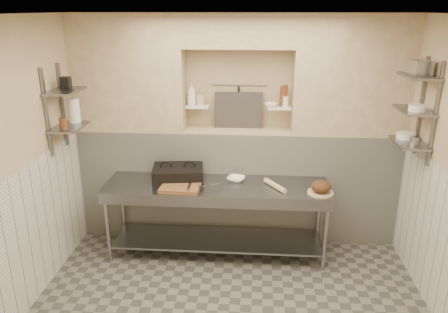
# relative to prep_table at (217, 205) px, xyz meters

# --- Properties ---
(ceiling) EXTENTS (4.00, 3.90, 0.10)m
(ceiling) POSITION_rel_prep_table_xyz_m (0.22, -1.18, 2.21)
(ceiling) COLOR silver
(ceiling) RESTS_ON ground
(wall_left) EXTENTS (0.10, 3.90, 2.80)m
(wall_left) POSITION_rel_prep_table_xyz_m (-1.83, -1.18, 0.76)
(wall_left) COLOR #CCB589
(wall_left) RESTS_ON ground
(wall_back) EXTENTS (4.00, 0.10, 2.80)m
(wall_back) POSITION_rel_prep_table_xyz_m (0.22, 0.82, 0.76)
(wall_back) COLOR #CCB589
(wall_back) RESTS_ON ground
(backwall_lower) EXTENTS (4.00, 0.40, 1.40)m
(backwall_lower) POSITION_rel_prep_table_xyz_m (0.22, 0.57, 0.06)
(backwall_lower) COLOR silver
(backwall_lower) RESTS_ON floor
(alcove_sill) EXTENTS (1.30, 0.40, 0.02)m
(alcove_sill) POSITION_rel_prep_table_xyz_m (0.22, 0.57, 0.77)
(alcove_sill) COLOR #CCB589
(alcove_sill) RESTS_ON backwall_lower
(backwall_pillar_left) EXTENTS (1.35, 0.40, 1.40)m
(backwall_pillar_left) POSITION_rel_prep_table_xyz_m (-1.11, 0.57, 1.46)
(backwall_pillar_left) COLOR #CCB589
(backwall_pillar_left) RESTS_ON backwall_lower
(backwall_pillar_right) EXTENTS (1.35, 0.40, 1.40)m
(backwall_pillar_right) POSITION_rel_prep_table_xyz_m (1.54, 0.57, 1.46)
(backwall_pillar_right) COLOR #CCB589
(backwall_pillar_right) RESTS_ON backwall_lower
(backwall_header) EXTENTS (1.30, 0.40, 0.40)m
(backwall_header) POSITION_rel_prep_table_xyz_m (0.22, 0.57, 1.96)
(backwall_header) COLOR #CCB589
(backwall_header) RESTS_ON backwall_lower
(wainscot_left) EXTENTS (0.02, 3.90, 1.40)m
(wainscot_left) POSITION_rel_prep_table_xyz_m (-1.77, -1.18, 0.06)
(wainscot_left) COLOR silver
(wainscot_left) RESTS_ON floor
(alcove_shelf_left) EXTENTS (0.28, 0.16, 0.02)m
(alcove_shelf_left) POSITION_rel_prep_table_xyz_m (-0.28, 0.57, 1.06)
(alcove_shelf_left) COLOR white
(alcove_shelf_left) RESTS_ON backwall_lower
(alcove_shelf_right) EXTENTS (0.28, 0.16, 0.02)m
(alcove_shelf_right) POSITION_rel_prep_table_xyz_m (0.72, 0.57, 1.06)
(alcove_shelf_right) COLOR white
(alcove_shelf_right) RESTS_ON backwall_lower
(utensil_rail) EXTENTS (0.70, 0.02, 0.02)m
(utensil_rail) POSITION_rel_prep_table_xyz_m (0.22, 0.74, 1.31)
(utensil_rail) COLOR gray
(utensil_rail) RESTS_ON wall_back
(hanging_steel) EXTENTS (0.02, 0.02, 0.30)m
(hanging_steel) POSITION_rel_prep_table_xyz_m (0.22, 0.72, 1.14)
(hanging_steel) COLOR black
(hanging_steel) RESTS_ON utensil_rail
(splash_panel) EXTENTS (0.60, 0.08, 0.45)m
(splash_panel) POSITION_rel_prep_table_xyz_m (0.22, 0.67, 1.00)
(splash_panel) COLOR #383330
(splash_panel) RESTS_ON alcove_sill
(shelf_rail_left_a) EXTENTS (0.03, 0.03, 0.95)m
(shelf_rail_left_a) POSITION_rel_prep_table_xyz_m (-1.76, 0.07, 1.16)
(shelf_rail_left_a) COLOR slate
(shelf_rail_left_a) RESTS_ON wall_left
(shelf_rail_left_b) EXTENTS (0.03, 0.03, 0.95)m
(shelf_rail_left_b) POSITION_rel_prep_table_xyz_m (-1.76, -0.33, 1.16)
(shelf_rail_left_b) COLOR slate
(shelf_rail_left_b) RESTS_ON wall_left
(wall_shelf_left_lower) EXTENTS (0.30, 0.50, 0.02)m
(wall_shelf_left_lower) POSITION_rel_prep_table_xyz_m (-1.62, -0.13, 0.96)
(wall_shelf_left_lower) COLOR slate
(wall_shelf_left_lower) RESTS_ON wall_left
(wall_shelf_left_upper) EXTENTS (0.30, 0.50, 0.03)m
(wall_shelf_left_upper) POSITION_rel_prep_table_xyz_m (-1.62, -0.13, 1.36)
(wall_shelf_left_upper) COLOR slate
(wall_shelf_left_upper) RESTS_ON wall_left
(shelf_rail_right_a) EXTENTS (0.03, 0.03, 1.05)m
(shelf_rail_right_a) POSITION_rel_prep_table_xyz_m (2.19, 0.07, 1.21)
(shelf_rail_right_a) COLOR slate
(shelf_rail_right_a) RESTS_ON wall_right
(shelf_rail_right_b) EXTENTS (0.03, 0.03, 1.05)m
(shelf_rail_right_b) POSITION_rel_prep_table_xyz_m (2.19, -0.33, 1.21)
(shelf_rail_right_b) COLOR slate
(shelf_rail_right_b) RESTS_ON wall_right
(wall_shelf_right_lower) EXTENTS (0.30, 0.50, 0.02)m
(wall_shelf_right_lower) POSITION_rel_prep_table_xyz_m (2.06, -0.13, 0.86)
(wall_shelf_right_lower) COLOR slate
(wall_shelf_right_lower) RESTS_ON wall_right
(wall_shelf_right_mid) EXTENTS (0.30, 0.50, 0.02)m
(wall_shelf_right_mid) POSITION_rel_prep_table_xyz_m (2.06, -0.13, 1.21)
(wall_shelf_right_mid) COLOR slate
(wall_shelf_right_mid) RESTS_ON wall_right
(wall_shelf_right_upper) EXTENTS (0.30, 0.50, 0.03)m
(wall_shelf_right_upper) POSITION_rel_prep_table_xyz_m (2.06, -0.13, 1.56)
(wall_shelf_right_upper) COLOR slate
(wall_shelf_right_upper) RESTS_ON wall_right
(prep_table) EXTENTS (2.60, 0.70, 0.90)m
(prep_table) POSITION_rel_prep_table_xyz_m (0.00, 0.00, 0.00)
(prep_table) COLOR gray
(prep_table) RESTS_ON floor
(panini_press) EXTENTS (0.64, 0.50, 0.16)m
(panini_press) POSITION_rel_prep_table_xyz_m (-0.47, 0.14, 0.34)
(panini_press) COLOR black
(panini_press) RESTS_ON prep_table
(cutting_board) EXTENTS (0.46, 0.33, 0.04)m
(cutting_board) POSITION_rel_prep_table_xyz_m (-0.40, -0.16, 0.28)
(cutting_board) COLOR brown
(cutting_board) RESTS_ON prep_table
(knife_blade) EXTENTS (0.25, 0.13, 0.01)m
(knife_blade) POSITION_rel_prep_table_xyz_m (-0.07, -0.12, 0.31)
(knife_blade) COLOR gray
(knife_blade) RESTS_ON cutting_board
(tongs) EXTENTS (0.03, 0.24, 0.02)m
(tongs) POSITION_rel_prep_table_xyz_m (-0.29, -0.18, 0.31)
(tongs) COLOR gray
(tongs) RESTS_ON cutting_board
(mixing_bowl) EXTENTS (0.25, 0.25, 0.05)m
(mixing_bowl) POSITION_rel_prep_table_xyz_m (0.22, 0.14, 0.28)
(mixing_bowl) COLOR white
(mixing_bowl) RESTS_ON prep_table
(rolling_pin) EXTENTS (0.26, 0.35, 0.06)m
(rolling_pin) POSITION_rel_prep_table_xyz_m (0.67, -0.03, 0.29)
(rolling_pin) COLOR beige
(rolling_pin) RESTS_ON prep_table
(bread_board) EXTENTS (0.29, 0.29, 0.02)m
(bread_board) POSITION_rel_prep_table_xyz_m (1.17, -0.15, 0.27)
(bread_board) COLOR beige
(bread_board) RESTS_ON prep_table
(bread_loaf) EXTENTS (0.22, 0.22, 0.13)m
(bread_loaf) POSITION_rel_prep_table_xyz_m (1.17, -0.15, 0.34)
(bread_loaf) COLOR #4C2D19
(bread_loaf) RESTS_ON bread_board
(bottle_soap) EXTENTS (0.12, 0.12, 0.27)m
(bottle_soap) POSITION_rel_prep_table_xyz_m (-0.35, 0.56, 1.21)
(bottle_soap) COLOR white
(bottle_soap) RESTS_ON alcove_shelf_left
(jar_alcove) EXTENTS (0.08, 0.08, 0.12)m
(jar_alcove) POSITION_rel_prep_table_xyz_m (-0.25, 0.60, 1.13)
(jar_alcove) COLOR #CCB589
(jar_alcove) RESTS_ON alcove_shelf_left
(bowl_alcove) EXTENTS (0.18, 0.18, 0.05)m
(bowl_alcove) POSITION_rel_prep_table_xyz_m (0.61, 0.56, 1.09)
(bowl_alcove) COLOR white
(bowl_alcove) RESTS_ON alcove_shelf_right
(condiment_a) EXTENTS (0.07, 0.07, 0.24)m
(condiment_a) POSITION_rel_prep_table_xyz_m (0.75, 0.60, 1.19)
(condiment_a) COLOR #593018
(condiment_a) RESTS_ON alcove_shelf_right
(condiment_b) EXTENTS (0.06, 0.06, 0.26)m
(condiment_b) POSITION_rel_prep_table_xyz_m (0.77, 0.60, 1.20)
(condiment_b) COLOR #593018
(condiment_b) RESTS_ON alcove_shelf_right
(condiment_c) EXTENTS (0.07, 0.07, 0.13)m
(condiment_c) POSITION_rel_prep_table_xyz_m (0.79, 0.58, 1.13)
(condiment_c) COLOR white
(condiment_c) RESTS_ON alcove_shelf_right
(jug_left) EXTENTS (0.14, 0.14, 0.27)m
(jug_left) POSITION_rel_prep_table_xyz_m (-1.62, 0.04, 1.11)
(jug_left) COLOR white
(jug_left) RESTS_ON wall_shelf_left_lower
(jar_left) EXTENTS (0.08, 0.08, 0.12)m
(jar_left) POSITION_rel_prep_table_xyz_m (-1.62, -0.26, 1.03)
(jar_left) COLOR #593018
(jar_left) RESTS_ON wall_shelf_left_lower
(box_left_upper) EXTENTS (0.10, 0.10, 0.13)m
(box_left_upper) POSITION_rel_prep_table_xyz_m (-1.62, -0.08, 1.44)
(box_left_upper) COLOR black
(box_left_upper) RESTS_ON wall_shelf_left_upper
(bowl_right) EXTENTS (0.20, 0.20, 0.06)m
(bowl_right) POSITION_rel_prep_table_xyz_m (2.06, 0.00, 0.90)
(bowl_right) COLOR white
(bowl_right) RESTS_ON wall_shelf_right_lower
(canister_right) EXTENTS (0.09, 0.09, 0.09)m
(canister_right) POSITION_rel_prep_table_xyz_m (2.06, -0.26, 0.92)
(canister_right) COLOR gray
(canister_right) RESTS_ON wall_shelf_right_lower
(bowl_right_mid) EXTENTS (0.17, 0.17, 0.06)m
(bowl_right_mid) POSITION_rel_prep_table_xyz_m (2.06, -0.21, 1.25)
(bowl_right_mid) COLOR white
(bowl_right_mid) RESTS_ON wall_shelf_right_mid
(basket_right) EXTENTS (0.22, 0.25, 0.14)m
(basket_right) POSITION_rel_prep_table_xyz_m (2.06, -0.10, 1.64)
(basket_right) COLOR gray
(basket_right) RESTS_ON wall_shelf_right_upper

